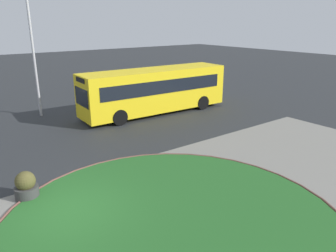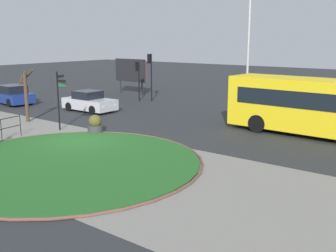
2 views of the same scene
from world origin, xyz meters
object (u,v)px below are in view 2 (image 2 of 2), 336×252
Objects in this scene: car_far_lane at (12,95)px; bus_yellow at (327,107)px; traffic_light_near at (150,67)px; lamppost_tall at (248,47)px; street_tree_bare at (26,94)px; planter_near_signpost at (95,125)px; signpost_directional at (59,96)px; car_near_lane at (89,102)px; traffic_light_far at (138,72)px; billboard_left at (131,71)px.

bus_yellow is at bearing -166.23° from car_far_lane.
traffic_light_near is 0.46× the size of lamppost_tall.
lamppost_tall is 14.95m from street_tree_bare.
traffic_light_near is 12.50m from planter_near_signpost.
car_far_lane is 13.45m from planter_near_signpost.
signpost_directional is 0.83× the size of car_near_lane.
lamppost_tall is (9.35, 6.21, 3.89)m from car_near_lane.
traffic_light_near is 9.16m from lamppost_tall.
bus_yellow is at bearing 167.34° from traffic_light_near.
traffic_light_far is (-3.95, 11.10, 0.44)m from signpost_directional.
bus_yellow is 23.75m from car_far_lane.
bus_yellow is at bearing 23.78° from street_tree_bare.
lamppost_tall reaches higher than billboard_left.
billboard_left is (-3.39, 2.77, -0.23)m from traffic_light_far.
billboard_left is at bearing 105.32° from street_tree_bare.
billboard_left is (-13.23, 2.42, -2.37)m from lamppost_tall.
car_near_lane is at bearing 9.56° from bus_yellow.
planter_near_signpost is at bearing -108.80° from lamppost_tall.
street_tree_bare reaches higher than planter_near_signpost.
signpost_directional is 1.02× the size of traffic_light_far.
car_near_lane is 0.97× the size of car_far_lane.
car_near_lane is 6.14m from traffic_light_far.
signpost_directional is 0.39× the size of lamppost_tall.
signpost_directional reaches higher than car_near_lane.
street_tree_bare is (-0.15, -4.99, 1.08)m from car_near_lane.
signpost_directional reaches higher than street_tree_bare.
street_tree_bare is at bearing -176.28° from planter_near_signpost.
car_far_lane is at bearing -168.91° from car_near_lane.
car_near_lane is 7.31m from planter_near_signpost.
planter_near_signpost is 0.32× the size of street_tree_bare.
car_near_lane is at bearing 88.25° from street_tree_bare.
street_tree_bare reaches higher than car_far_lane.
bus_yellow is at bearing 33.10° from planter_near_signpost.
street_tree_bare is at bearing -92.37° from car_near_lane.
signpost_directional is at bearing -117.23° from lamppost_tall.
billboard_left is (-4.23, 2.18, -0.68)m from traffic_light_near.
bus_yellow is 16.95m from traffic_light_far.
signpost_directional is at bearing -60.71° from billboard_left.
signpost_directional is 0.80× the size of car_far_lane.
traffic_light_near is at bearing 178.46° from lamppost_tall.
car_near_lane is 1.06× the size of billboard_left.
traffic_light_far is at bearing 91.81° from street_tree_bare.
traffic_light_far is 4.38m from billboard_left.
car_near_lane is 1.21× the size of street_tree_bare.
traffic_light_near is (-15.67, 4.31, 1.22)m from bus_yellow.
street_tree_bare reaches higher than traffic_light_far.
planter_near_signpost is 5.97m from street_tree_bare.
billboard_left is (-7.34, 13.87, 0.21)m from signpost_directional.
traffic_light_far is (6.93, 7.40, 1.71)m from car_far_lane.
traffic_light_near is at bearing -130.75° from traffic_light_far.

